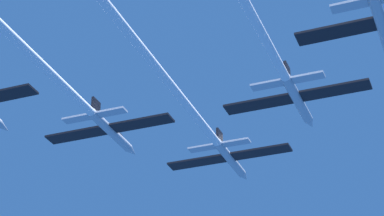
{
  "coord_description": "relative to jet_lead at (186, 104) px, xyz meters",
  "views": [
    {
      "loc": [
        26.59,
        -82.67,
        -41.06
      ],
      "look_at": [
        -0.22,
        -13.25,
        0.06
      ],
      "focal_mm": 73.14,
      "sensor_mm": 36.0,
      "label": 1
    }
  ],
  "objects": [
    {
      "name": "jet_lead",
      "position": [
        0.0,
        0.0,
        0.0
      ],
      "size": [
        15.66,
        51.39,
        2.59
      ],
      "color": "#B2BAC6"
    },
    {
      "name": "jet_left_wing",
      "position": [
        -10.54,
        -14.38,
        0.12
      ],
      "size": [
        15.66,
        56.86,
        2.59
      ],
      "color": "#B2BAC6"
    },
    {
      "name": "jet_right_wing",
      "position": [
        11.64,
        -14.66,
        -0.39
      ],
      "size": [
        15.66,
        56.82,
        2.59
      ],
      "color": "#B2BAC6"
    }
  ]
}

